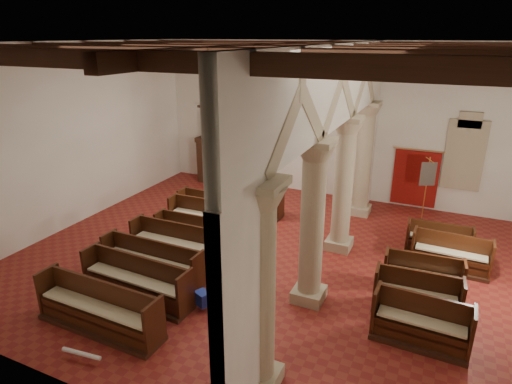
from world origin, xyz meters
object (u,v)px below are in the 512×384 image
object	(u,v)px
processional_banner	(424,200)
aisle_pew_0	(420,328)
lectern	(247,177)
pipe_organ	(221,152)
nave_pew_0	(99,315)

from	to	relation	value
processional_banner	aisle_pew_0	xyz separation A→B (m)	(0.47, -6.73, -0.42)
processional_banner	aisle_pew_0	bearing A→B (deg)	-110.72
lectern	aisle_pew_0	xyz separation A→B (m)	(7.53, -7.26, -0.17)
pipe_organ	processional_banner	size ratio (longest dim) A/B	1.88
pipe_organ	nave_pew_0	distance (m)	10.34
lectern	aisle_pew_0	distance (m)	10.46
lectern	processional_banner	world-z (taller)	processional_banner
lectern	processional_banner	size ratio (longest dim) A/B	0.55
lectern	nave_pew_0	bearing A→B (deg)	-71.88
pipe_organ	processional_banner	xyz separation A→B (m)	(8.45, -0.82, -0.58)
processional_banner	aisle_pew_0	distance (m)	6.76
pipe_organ	aisle_pew_0	world-z (taller)	pipe_organ
processional_banner	nave_pew_0	world-z (taller)	processional_banner
pipe_organ	aisle_pew_0	size ratio (longest dim) A/B	2.21
pipe_organ	lectern	bearing A→B (deg)	-12.14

